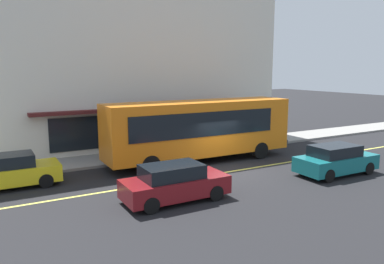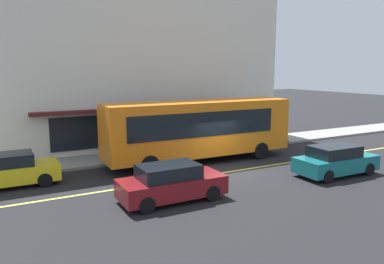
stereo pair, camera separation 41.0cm
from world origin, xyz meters
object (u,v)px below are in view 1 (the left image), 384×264
Objects in this scene: car_maroon at (174,183)px; pedestrian_near_storefront at (110,140)px; car_yellow at (8,172)px; traffic_light at (106,120)px; pedestrian_by_curb at (192,134)px; bus at (200,128)px; car_teal at (336,160)px.

pedestrian_near_storefront is at bearing 91.79° from car_maroon.
pedestrian_near_storefront is (5.51, 2.60, 0.51)m from car_yellow.
pedestrian_near_storefront reaches higher than car_yellow.
traffic_light is at bearing 20.07° from car_yellow.
traffic_light is at bearing 95.40° from car_maroon.
pedestrian_near_storefront is (-5.39, 0.08, 0.14)m from pedestrian_by_curb.
pedestrian_by_curb is at bearing 6.52° from traffic_light.
pedestrian_near_storefront reaches higher than car_maroon.
pedestrian_near_storefront is (-0.24, 7.78, 0.51)m from car_maroon.
car_yellow is at bearing -159.93° from traffic_light.
traffic_light is 5.70m from car_yellow.
bus is at bearing 50.39° from car_maroon.
bus is at bearing -21.34° from traffic_light.
car_maroon is at bearing 176.36° from car_teal.
traffic_light is (-4.90, 1.92, 0.55)m from bus.
pedestrian_by_curb is (-3.71, 8.26, 0.37)m from car_teal.
car_maroon is 0.99× the size of car_teal.
traffic_light reaches higher than car_maroon.
bus is 10.06m from car_yellow.
car_maroon is at bearing -41.99° from car_yellow.
pedestrian_by_curb reaches higher than car_teal.
car_yellow is at bearing -154.69° from pedestrian_near_storefront.
bus is 2.59× the size of car_maroon.
car_yellow is at bearing 158.55° from car_teal.
bus reaches higher than traffic_light.
bus is 6.93× the size of pedestrian_by_curb.
car_teal is at bearing -38.59° from traffic_light.
car_teal is 15.69m from car_yellow.
bus is at bearing -0.33° from car_yellow.
bus is at bearing -30.72° from pedestrian_near_storefront.
bus is 2.87m from pedestrian_by_curb.
car_maroon is 2.36× the size of pedestrian_near_storefront.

